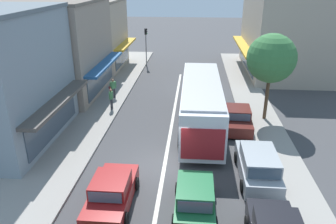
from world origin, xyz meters
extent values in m
plane|color=#3F3F42|center=(0.00, 0.00, 0.00)|extent=(140.00, 140.00, 0.00)
cube|color=silver|center=(0.00, 4.00, 0.00)|extent=(0.20, 28.00, 0.01)
cube|color=gray|center=(-6.80, 6.00, 0.07)|extent=(5.20, 44.00, 0.14)
cube|color=gray|center=(6.20, 6.00, 0.06)|extent=(2.80, 44.00, 0.12)
cube|color=#4C4742|center=(-6.56, 2.25, 2.70)|extent=(1.10, 7.95, 0.20)
cube|color=#425160|center=(-6.98, 2.25, 1.40)|extent=(0.06, 6.91, 1.80)
cube|color=gray|center=(-10.20, 11.30, 3.80)|extent=(7.22, 9.27, 7.61)
cube|color=#23568E|center=(-6.14, 11.30, 2.70)|extent=(1.10, 8.53, 0.20)
cube|color=#425160|center=(-6.56, 11.30, 1.40)|extent=(0.06, 7.42, 1.80)
cube|color=#6E6358|center=(-10.20, 11.30, 7.73)|extent=(7.38, 9.27, 0.24)
cube|color=#B2A38E|center=(-10.20, 19.92, 3.54)|extent=(7.16, 7.75, 7.09)
cube|color=gold|center=(-6.17, 19.92, 2.70)|extent=(1.10, 7.13, 0.20)
cube|color=#425160|center=(-6.59, 19.92, 1.40)|extent=(0.06, 6.20, 1.80)
cube|color=gray|center=(-10.20, 19.92, 7.21)|extent=(7.32, 7.75, 0.24)
cube|color=#B2A38E|center=(11.50, 20.04, 4.21)|extent=(8.99, 12.49, 8.41)
cube|color=gold|center=(6.55, 20.04, 2.70)|extent=(1.10, 11.49, 0.20)
cube|color=#425160|center=(6.97, 20.04, 1.40)|extent=(0.06, 9.99, 1.80)
cube|color=silver|center=(1.97, 5.15, 1.76)|extent=(2.58, 10.82, 2.70)
cube|color=#425160|center=(1.97, 5.15, 2.16)|extent=(2.62, 10.39, 0.90)
cube|color=maroon|center=(2.01, -0.28, 1.56)|extent=(2.25, 0.08, 1.76)
cube|color=#A8A8AC|center=(1.97, 5.15, 3.17)|extent=(2.45, 9.95, 0.12)
cylinder|color=black|center=(0.69, 8.49, 0.48)|extent=(0.27, 0.96, 0.96)
cylinder|color=black|center=(3.19, 8.51, 0.48)|extent=(0.27, 0.96, 0.96)
cylinder|color=black|center=(0.74, 2.17, 0.48)|extent=(0.27, 0.96, 0.96)
cylinder|color=black|center=(3.24, 2.19, 0.48)|extent=(0.27, 0.96, 0.96)
cube|color=#1E6638|center=(1.66, -3.58, 0.52)|extent=(1.64, 3.70, 0.76)
cube|color=#1E6638|center=(1.66, -3.88, 1.22)|extent=(1.52, 1.90, 0.64)
cube|color=#425160|center=(1.66, -2.91, 1.22)|extent=(1.40, 0.06, 0.54)
cube|color=#425160|center=(1.66, -4.85, 1.22)|extent=(1.37, 0.06, 0.51)
cylinder|color=black|center=(0.84, -2.46, 0.31)|extent=(0.18, 0.62, 0.62)
cylinder|color=black|center=(2.48, -2.47, 0.31)|extent=(0.18, 0.62, 0.62)
cylinder|color=black|center=(0.84, -4.68, 0.31)|extent=(0.18, 0.62, 0.62)
cylinder|color=black|center=(2.48, -4.69, 0.31)|extent=(0.18, 0.62, 0.62)
cube|color=maroon|center=(-2.02, -3.47, 0.51)|extent=(1.72, 4.20, 0.72)
cube|color=maroon|center=(-2.02, -3.57, 1.17)|extent=(1.56, 1.80, 0.60)
cube|color=#425160|center=(-2.02, -2.65, 1.17)|extent=(1.44, 0.06, 0.51)
cube|color=#425160|center=(-2.02, -4.49, 1.17)|extent=(1.40, 0.06, 0.48)
cylinder|color=black|center=(-2.88, -2.21, 0.31)|extent=(0.18, 0.62, 0.62)
cylinder|color=black|center=(-1.16, -2.21, 0.31)|extent=(0.18, 0.62, 0.62)
cylinder|color=black|center=(-2.88, -4.73, 0.31)|extent=(0.18, 0.62, 0.62)
cylinder|color=black|center=(-1.16, -4.73, 0.31)|extent=(0.18, 0.62, 0.62)
cube|color=#425160|center=(4.67, -4.95, 1.24)|extent=(1.51, 0.10, 0.58)
cylinder|color=black|center=(3.80, -4.55, 0.31)|extent=(0.20, 0.62, 0.62)
cube|color=#9EA3A8|center=(4.80, -0.62, 0.52)|extent=(1.77, 4.50, 0.76)
cube|color=#9EA3A8|center=(4.80, -0.97, 1.24)|extent=(1.65, 2.60, 0.68)
cube|color=#425160|center=(4.80, 0.35, 1.24)|extent=(1.51, 0.06, 0.58)
cube|color=#425160|center=(4.80, -2.29, 1.24)|extent=(1.48, 0.06, 0.54)
cylinder|color=black|center=(3.91, 0.73, 0.31)|extent=(0.18, 0.62, 0.62)
cylinder|color=black|center=(5.67, 0.73, 0.31)|extent=(0.18, 0.62, 0.62)
cylinder|color=black|center=(3.92, -1.97, 0.31)|extent=(0.18, 0.62, 0.62)
cylinder|color=black|center=(5.68, -1.97, 0.31)|extent=(0.18, 0.62, 0.62)
cube|color=#561E19|center=(4.46, 5.34, 0.51)|extent=(1.88, 4.26, 0.72)
cube|color=#561E19|center=(4.46, 5.24, 1.17)|extent=(1.63, 1.86, 0.60)
cube|color=#425160|center=(4.50, 6.16, 1.17)|extent=(1.44, 0.11, 0.51)
cube|color=#425160|center=(4.43, 4.32, 1.17)|extent=(1.41, 0.11, 0.48)
cylinder|color=black|center=(3.65, 6.63, 0.31)|extent=(0.20, 0.63, 0.62)
cylinder|color=black|center=(5.37, 6.57, 0.31)|extent=(0.20, 0.63, 0.62)
cylinder|color=black|center=(3.56, 4.11, 0.31)|extent=(0.20, 0.63, 0.62)
cylinder|color=black|center=(5.28, 4.05, 0.31)|extent=(0.20, 0.63, 0.62)
cylinder|color=gray|center=(-4.12, 21.49, 2.10)|extent=(0.12, 0.12, 4.20)
cube|color=black|center=(-4.12, 21.49, 3.85)|extent=(0.24, 0.24, 0.68)
sphere|color=black|center=(-3.98, 21.49, 4.08)|extent=(0.13, 0.13, 0.13)
sphere|color=black|center=(-3.98, 21.49, 3.86)|extent=(0.13, 0.13, 0.13)
sphere|color=green|center=(-3.98, 21.49, 3.64)|extent=(0.13, 0.13, 0.13)
cylinder|color=brown|center=(6.55, 6.76, 1.67)|extent=(0.24, 0.24, 3.33)
cylinder|color=brown|center=(6.55, 7.09, 3.64)|extent=(0.10, 0.72, 0.69)
cylinder|color=brown|center=(6.99, 6.76, 3.69)|extent=(0.94, 0.10, 0.79)
cylinder|color=brown|center=(6.55, 6.43, 3.91)|extent=(0.10, 0.76, 1.21)
cylinder|color=brown|center=(6.09, 6.76, 3.72)|extent=(0.98, 0.10, 0.85)
sphere|color=#38753D|center=(6.55, 6.76, 4.49)|extent=(3.30, 3.30, 3.30)
cylinder|color=#333338|center=(-5.12, 10.04, 0.56)|extent=(0.14, 0.14, 0.84)
cylinder|color=#333338|center=(-5.27, 9.93, 0.56)|extent=(0.14, 0.14, 0.84)
cube|color=#478951|center=(-5.20, 9.98, 1.26)|extent=(0.42, 0.39, 0.56)
sphere|color=#9E7051|center=(-5.20, 9.98, 1.66)|extent=(0.22, 0.22, 0.22)
cylinder|color=#478951|center=(-5.00, 10.12, 1.26)|extent=(0.09, 0.09, 0.54)
cylinder|color=#478951|center=(-5.39, 9.84, 1.26)|extent=(0.09, 0.09, 0.54)
cube|color=maroon|center=(-5.44, 9.79, 1.08)|extent=(0.22, 0.25, 0.22)
cylinder|color=#333338|center=(-4.76, 7.44, 0.56)|extent=(0.14, 0.14, 0.84)
cylinder|color=#333338|center=(-4.75, 7.62, 0.56)|extent=(0.14, 0.14, 0.84)
cube|color=#478951|center=(-4.76, 7.53, 1.26)|extent=(0.23, 0.37, 0.56)
sphere|color=#9E7051|center=(-4.76, 7.53, 1.66)|extent=(0.22, 0.22, 0.22)
cylinder|color=#478951|center=(-4.77, 7.29, 1.26)|extent=(0.09, 0.09, 0.54)
cylinder|color=#478951|center=(-4.75, 7.77, 1.26)|extent=(0.09, 0.09, 0.54)
camera|label=1|loc=(1.48, -15.25, 9.55)|focal=35.00mm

